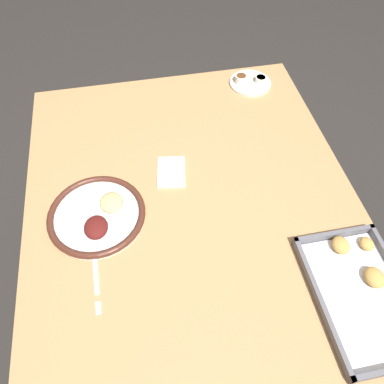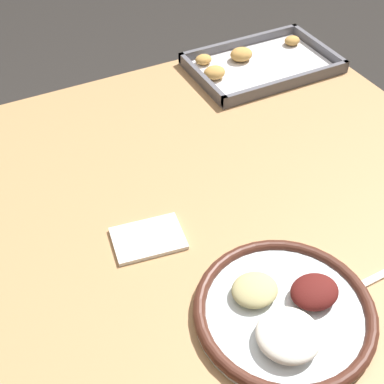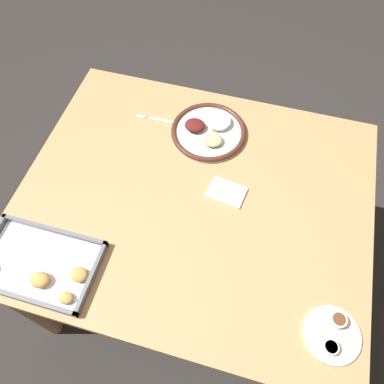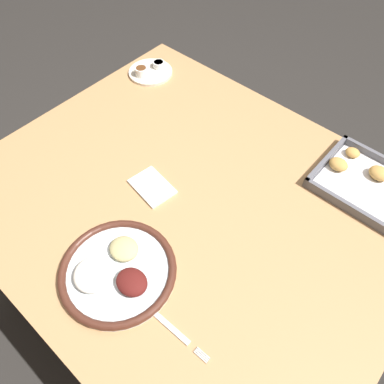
# 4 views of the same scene
# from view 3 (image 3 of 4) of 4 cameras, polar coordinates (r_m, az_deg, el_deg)

# --- Properties ---
(ground_plane) EXTENTS (8.00, 8.00, 0.00)m
(ground_plane) POSITION_cam_3_polar(r_m,az_deg,el_deg) (1.91, 0.18, -11.69)
(ground_plane) COLOR #282623
(dining_table) EXTENTS (1.17, 0.98, 0.72)m
(dining_table) POSITION_cam_3_polar(r_m,az_deg,el_deg) (1.34, 0.25, -2.83)
(dining_table) COLOR #AD7F51
(dining_table) RESTS_ON ground_plane
(dinner_plate) EXTENTS (0.28, 0.28, 0.04)m
(dinner_plate) POSITION_cam_3_polar(r_m,az_deg,el_deg) (1.41, 2.61, 9.34)
(dinner_plate) COLOR silver
(dinner_plate) RESTS_ON dining_table
(fork) EXTENTS (0.20, 0.02, 0.00)m
(fork) POSITION_cam_3_polar(r_m,az_deg,el_deg) (1.45, -4.15, 10.71)
(fork) COLOR silver
(fork) RESTS_ON dining_table
(saucer_plate) EXTENTS (0.16, 0.16, 0.04)m
(saucer_plate) POSITION_cam_3_polar(r_m,az_deg,el_deg) (1.16, 20.65, -19.55)
(saucer_plate) COLOR beige
(saucer_plate) RESTS_ON dining_table
(baking_tray) EXTENTS (0.36, 0.23, 0.04)m
(baking_tray) POSITION_cam_3_polar(r_m,az_deg,el_deg) (1.23, -22.04, -10.48)
(baking_tray) COLOR #595960
(baking_tray) RESTS_ON dining_table
(napkin) EXTENTS (0.13, 0.10, 0.01)m
(napkin) POSITION_cam_3_polar(r_m,az_deg,el_deg) (1.27, 5.31, -0.04)
(napkin) COLOR white
(napkin) RESTS_ON dining_table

